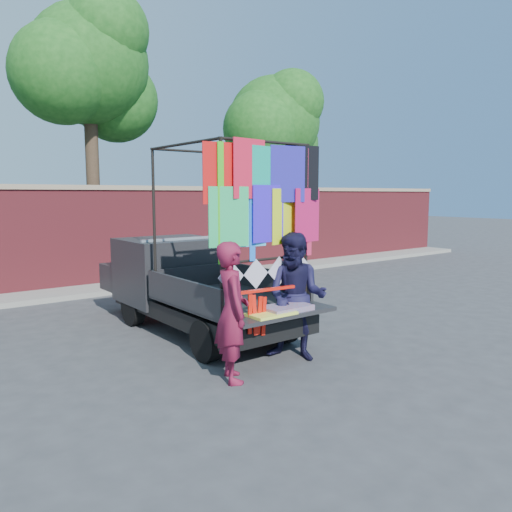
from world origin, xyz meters
TOP-DOWN VIEW (x-y plane):
  - ground at (0.00, 0.00)m, footprint 90.00×90.00m
  - brick_wall at (0.00, 7.00)m, footprint 30.00×0.45m
  - curb at (0.00, 6.30)m, footprint 30.00×1.20m
  - tree_mid at (1.02, 8.12)m, footprint 4.20×3.30m
  - tree_right at (7.52, 8.12)m, footprint 4.20×3.30m
  - pickup_truck at (0.43, 2.26)m, footprint 1.97×4.95m
  - woman at (-0.41, -0.51)m, footprint 0.64×0.77m
  - man at (0.80, -0.39)m, footprint 1.07×1.13m
  - streamer_bundle at (0.09, -0.46)m, footprint 0.92×0.13m

SIDE VIEW (x-z plane):
  - ground at x=0.00m, z-range 0.00..0.00m
  - curb at x=0.00m, z-range 0.00..0.12m
  - pickup_truck at x=0.43m, z-range -0.77..2.35m
  - woman at x=-0.41m, z-range 0.00..1.80m
  - streamer_bundle at x=0.09m, z-range 0.59..1.23m
  - man at x=0.80m, z-range 0.00..1.84m
  - brick_wall at x=0.00m, z-range 0.02..2.63m
  - tree_right at x=7.52m, z-range 1.44..8.06m
  - tree_mid at x=1.02m, z-range 1.83..9.56m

